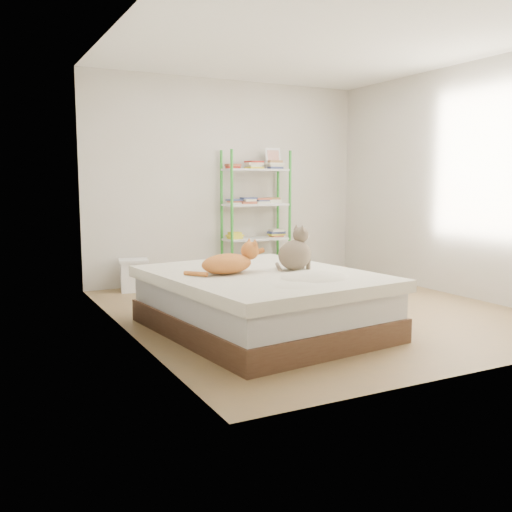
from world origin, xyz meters
TOP-DOWN VIEW (x-y plane):
  - room at (0.00, 0.00)m, footprint 3.81×4.21m
  - bed at (-0.84, -0.45)m, footprint 1.85×2.20m
  - orange_cat at (-1.14, -0.39)m, footprint 0.58×0.35m
  - grey_cat at (-0.51, -0.46)m, footprint 0.37×0.32m
  - shelf_unit at (0.31, 1.88)m, footprint 0.88×0.36m
  - cardboard_box at (0.45, 0.61)m, footprint 0.53×0.53m
  - white_bin at (-1.35, 1.85)m, footprint 0.39×0.35m

SIDE VIEW (x-z plane):
  - cardboard_box at x=0.45m, z-range -0.02..0.35m
  - white_bin at x=-1.35m, z-range 0.00..0.39m
  - bed at x=-0.84m, z-range 0.00..0.52m
  - orange_cat at x=-1.14m, z-range 0.52..0.74m
  - grey_cat at x=-0.51m, z-range 0.52..0.90m
  - shelf_unit at x=0.31m, z-range 0.03..1.77m
  - room at x=0.00m, z-range 0.00..2.61m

